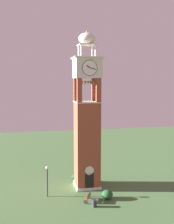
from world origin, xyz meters
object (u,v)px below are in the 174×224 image
object	(u,v)px
clock_tower	(87,124)
park_bench	(88,197)
trash_bin	(94,203)
lamp_post	(47,175)

from	to	relation	value
clock_tower	park_bench	world-z (taller)	clock_tower
clock_tower	trash_bin	xyz separation A→B (m)	(-0.43, -5.86, -7.78)
lamp_post	park_bench	bearing A→B (deg)	-26.65
park_bench	trash_bin	world-z (taller)	park_bench
clock_tower	park_bench	bearing A→B (deg)	-100.69
clock_tower	trash_bin	world-z (taller)	clock_tower
park_bench	clock_tower	bearing A→B (deg)	79.31
trash_bin	park_bench	bearing A→B (deg)	104.60
park_bench	trash_bin	xyz separation A→B (m)	(0.39, -1.51, -0.08)
clock_tower	lamp_post	world-z (taller)	clock_tower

